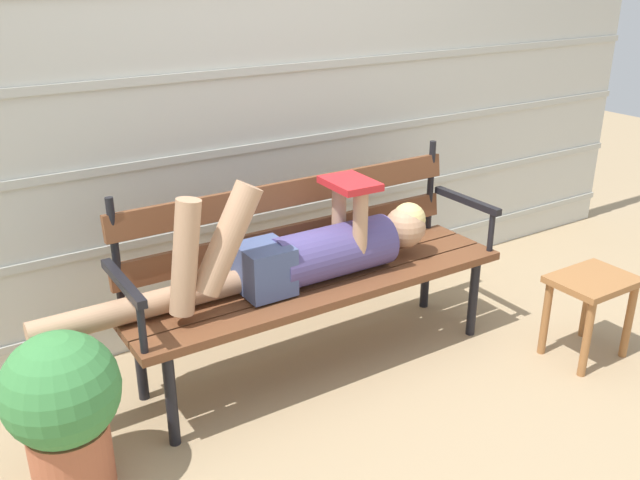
% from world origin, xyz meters
% --- Properties ---
extents(ground_plane, '(12.00, 12.00, 0.00)m').
position_xyz_m(ground_plane, '(0.00, 0.00, 0.00)').
color(ground_plane, tan).
extents(house_siding, '(5.27, 0.08, 2.12)m').
position_xyz_m(house_siding, '(0.00, 0.67, 1.06)').
color(house_siding, beige).
rests_on(house_siding, ground).
extents(park_bench, '(1.74, 0.46, 0.88)m').
position_xyz_m(park_bench, '(-0.00, 0.14, 0.48)').
color(park_bench, brown).
rests_on(park_bench, ground).
extents(reclining_person, '(1.74, 0.26, 0.52)m').
position_xyz_m(reclining_person, '(-0.09, 0.07, 0.57)').
color(reclining_person, '#514784').
extents(footstool, '(0.37, 0.28, 0.40)m').
position_xyz_m(footstool, '(1.07, -0.52, 0.30)').
color(footstool, '#9E6638').
rests_on(footstool, ground).
extents(potted_plant, '(0.39, 0.39, 0.60)m').
position_xyz_m(potted_plant, '(-1.14, -0.14, 0.34)').
color(potted_plant, '#AD5B3D').
rests_on(potted_plant, ground).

